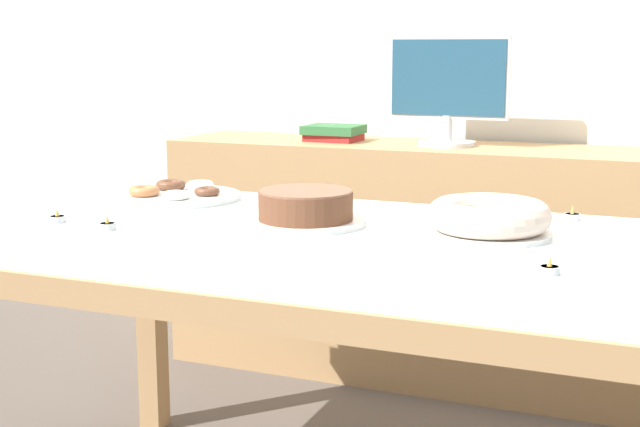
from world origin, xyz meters
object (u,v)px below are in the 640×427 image
Objects in this scene: cake_chocolate_round at (306,208)px; tealight_centre at (57,218)px; computer_monitor at (448,91)px; tealight_near_cakes at (572,216)px; cake_golden_bundt at (489,218)px; tealight_right_edge at (107,226)px; tealight_near_front at (549,269)px; book_stack at (334,133)px; pastry_platter at (177,194)px.

cake_chocolate_round reaches higher than tealight_centre.
tealight_near_cakes is at bearing -56.84° from computer_monitor.
tealight_centre is (-0.57, -0.21, -0.03)m from cake_chocolate_round.
cake_golden_bundt is 0.31m from tealight_near_cakes.
computer_monitor is 10.60× the size of tealight_right_edge.
tealight_right_edge is at bearing -109.01° from computer_monitor.
tealight_near_cakes is at bearing 27.06° from cake_chocolate_round.
computer_monitor is 1.51m from tealight_near_front.
cake_chocolate_round is at bearing -175.18° from cake_golden_bundt.
cake_chocolate_round is 7.29× the size of tealight_right_edge.
tealight_near_cakes is (0.59, 0.30, -0.03)m from cake_chocolate_round.
tealight_centre is at bearing -156.20° from tealight_near_cakes.
cake_golden_bundt is at bearing -53.23° from book_stack.
book_stack is 1.17m from cake_chocolate_round.
tealight_near_front is (0.61, -0.27, -0.03)m from cake_chocolate_round.
cake_golden_bundt is at bearing -120.08° from tealight_near_cakes.
cake_chocolate_round reaches higher than tealight_near_cakes.
cake_chocolate_round reaches higher than tealight_near_front.
computer_monitor is 0.46m from book_stack.
cake_chocolate_round is at bearing -152.94° from tealight_near_cakes.
pastry_platter is at bearing 157.19° from cake_chocolate_round.
computer_monitor is 1.48m from tealight_centre.
book_stack is at bearing 126.77° from cake_golden_bundt.
cake_chocolate_round reaches higher than tealight_right_edge.
tealight_near_cakes is at bearing 59.92° from cake_golden_bundt.
cake_golden_bundt is at bearing -10.26° from pastry_platter.
tealight_centre is at bearing -98.73° from book_stack.
tealight_right_edge and tealight_near_front have the same top height.
tealight_right_edge is (-0.04, -1.35, -0.10)m from book_stack.
tealight_right_edge is (-0.84, -0.27, -0.03)m from cake_golden_bundt.
cake_golden_bundt is at bearing 13.80° from tealight_centre.
computer_monitor reaches higher than tealight_centre.
tealight_centre is (-1.18, 0.06, 0.00)m from tealight_near_front.
tealight_right_edge is (0.08, -0.44, -0.00)m from pastry_platter.
book_stack is 0.71× the size of cake_golden_bundt.
tealight_near_cakes is (1.07, 0.10, -0.00)m from pastry_platter.
computer_monitor is 10.60× the size of tealight_near_cakes.
tealight_centre is (-1.00, -0.25, -0.03)m from cake_golden_bundt.
cake_golden_bundt is at bearing 4.82° from cake_chocolate_round.
computer_monitor reaches higher than book_stack.
cake_chocolate_round is (0.37, -1.11, -0.07)m from book_stack.
tealight_near_front is 1.18m from tealight_centre.
tealight_near_front is at bearing -68.06° from computer_monitor.
cake_golden_bundt is 0.35m from tealight_near_front.
computer_monitor is at bearing 59.05° from pastry_platter.
tealight_right_edge and tealight_near_cakes have the same top height.
tealight_near_front is (0.55, -1.38, -0.26)m from computer_monitor.
tealight_centre is at bearing 177.19° from tealight_near_front.
tealight_right_edge is at bearing 178.29° from tealight_near_front.
computer_monitor is 1.19× the size of pastry_platter.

